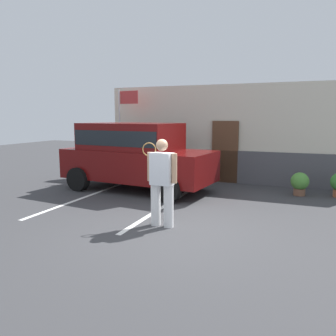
# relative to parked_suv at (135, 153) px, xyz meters

# --- Properties ---
(ground_plane) EXTENTS (40.00, 40.00, 0.00)m
(ground_plane) POSITION_rel_parked_suv_xyz_m (2.44, -3.10, -1.15)
(ground_plane) COLOR #38383A
(parking_stripe_0) EXTENTS (0.12, 4.40, 0.01)m
(parking_stripe_0) POSITION_rel_parked_suv_xyz_m (-0.85, -1.60, -1.14)
(parking_stripe_0) COLOR silver
(parking_stripe_0) RESTS_ON ground_plane
(parking_stripe_1) EXTENTS (0.12, 4.40, 0.01)m
(parking_stripe_1) POSITION_rel_parked_suv_xyz_m (1.60, -1.60, -1.14)
(parking_stripe_1) COLOR silver
(parking_stripe_1) RESTS_ON ground_plane
(house_frontage) EXTENTS (8.98, 0.40, 3.32)m
(house_frontage) POSITION_rel_parked_suv_xyz_m (2.44, 2.44, 0.41)
(house_frontage) COLOR beige
(house_frontage) RESTS_ON ground_plane
(parked_suv) EXTENTS (4.77, 2.55, 2.05)m
(parked_suv) POSITION_rel_parked_suv_xyz_m (0.00, 0.00, 0.00)
(parked_suv) COLOR #590C0C
(parked_suv) RESTS_ON ground_plane
(tennis_player_man) EXTENTS (0.80, 0.31, 1.80)m
(tennis_player_man) POSITION_rel_parked_suv_xyz_m (2.16, -2.96, -0.20)
(tennis_player_man) COLOR white
(tennis_player_man) RESTS_ON ground_plane
(potted_plant_by_porch) EXTENTS (0.51, 0.51, 0.67)m
(potted_plant_by_porch) POSITION_rel_parked_suv_xyz_m (4.73, 1.09, -0.78)
(potted_plant_by_porch) COLOR brown
(potted_plant_by_porch) RESTS_ON ground_plane
(flag_pole) EXTENTS (0.80, 0.10, 3.19)m
(flag_pole) POSITION_rel_parked_suv_xyz_m (-1.30, 1.68, 1.06)
(flag_pole) COLOR silver
(flag_pole) RESTS_ON ground_plane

